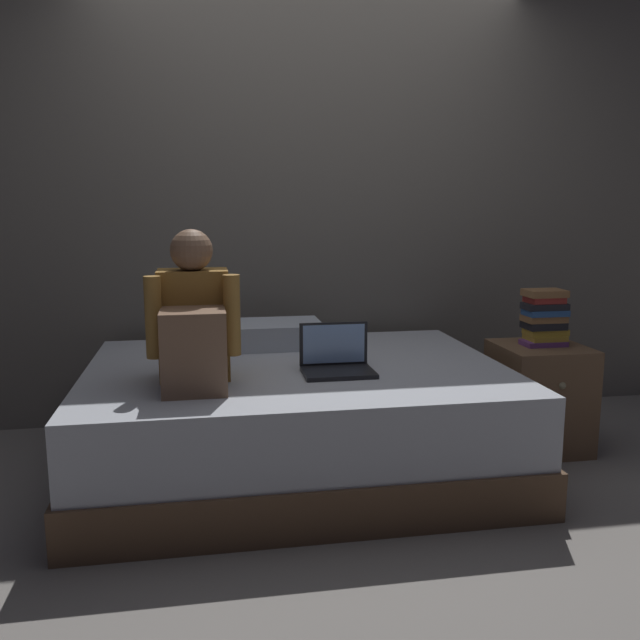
% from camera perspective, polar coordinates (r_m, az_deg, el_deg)
% --- Properties ---
extents(ground_plane, '(8.00, 8.00, 0.00)m').
position_cam_1_polar(ground_plane, '(3.09, 2.57, -14.54)').
color(ground_plane, gray).
extents(wall_back, '(5.60, 0.10, 2.70)m').
position_cam_1_polar(wall_back, '(3.99, -1.09, 10.95)').
color(wall_back, slate).
rests_on(wall_back, ground_plane).
extents(bed, '(2.00, 1.50, 0.52)m').
position_cam_1_polar(bed, '(3.24, -2.06, -8.45)').
color(bed, brown).
rests_on(bed, ground_plane).
extents(nightstand, '(0.44, 0.46, 0.56)m').
position_cam_1_polar(nightstand, '(3.69, 18.37, -6.34)').
color(nightstand, brown).
rests_on(nightstand, ground_plane).
extents(person_sitting, '(0.39, 0.44, 0.66)m').
position_cam_1_polar(person_sitting, '(2.84, -10.86, -0.50)').
color(person_sitting, olive).
rests_on(person_sitting, bed).
extents(laptop, '(0.32, 0.23, 0.22)m').
position_cam_1_polar(laptop, '(3.01, 1.43, -3.52)').
color(laptop, black).
rests_on(laptop, bed).
extents(pillow, '(0.56, 0.36, 0.13)m').
position_cam_1_polar(pillow, '(3.58, -4.43, -1.23)').
color(pillow, silver).
rests_on(pillow, bed).
extents(book_stack, '(0.23, 0.15, 0.29)m').
position_cam_1_polar(book_stack, '(3.61, 18.83, 0.20)').
color(book_stack, '#703D84').
rests_on(book_stack, nightstand).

